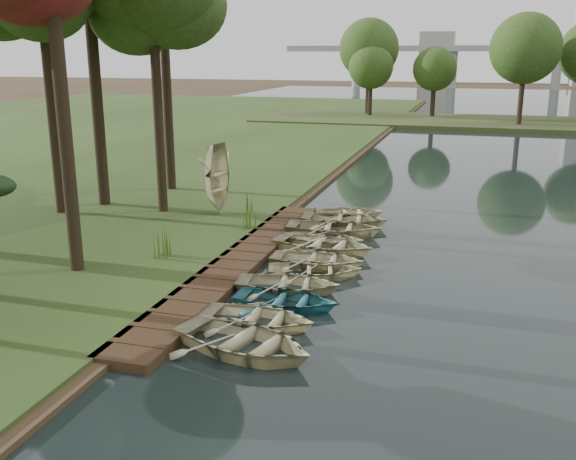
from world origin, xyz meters
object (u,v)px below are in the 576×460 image
(rowboat_1, at_px, (257,315))
(stored_rowboat, at_px, (219,207))
(boardwalk, at_px, (238,263))
(rowboat_2, at_px, (285,298))
(rowboat_0, at_px, (243,338))

(rowboat_1, relative_size, stored_rowboat, 1.01)
(boardwalk, bearing_deg, rowboat_2, -50.09)
(rowboat_2, bearing_deg, stored_rowboat, 32.95)
(boardwalk, height_order, rowboat_0, rowboat_0)
(boardwalk, bearing_deg, rowboat_1, -63.54)
(rowboat_0, distance_m, rowboat_2, 3.06)
(rowboat_1, bearing_deg, rowboat_0, -171.97)
(stored_rowboat, bearing_deg, boardwalk, -139.32)
(boardwalk, relative_size, rowboat_2, 5.18)
(rowboat_1, distance_m, stored_rowboat, 11.74)
(boardwalk, distance_m, rowboat_2, 4.17)
(rowboat_2, distance_m, stored_rowboat, 10.62)
(rowboat_0, relative_size, rowboat_1, 1.19)
(rowboat_2, bearing_deg, rowboat_0, 177.23)
(boardwalk, bearing_deg, stored_rowboat, 118.12)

